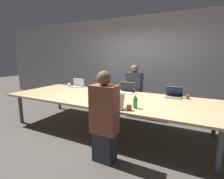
{
  "coord_description": "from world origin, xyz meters",
  "views": [
    {
      "loc": [
        1.76,
        -3.2,
        1.59
      ],
      "look_at": [
        0.04,
        0.1,
        0.88
      ],
      "focal_mm": 28.0,
      "sensor_mm": 36.0,
      "label": 1
    }
  ],
  "objects": [
    {
      "name": "ground_plane",
      "position": [
        0.0,
        0.0,
        0.0
      ],
      "size": [
        24.0,
        24.0,
        0.0
      ],
      "primitive_type": "plane",
      "color": "#4C4742"
    },
    {
      "name": "person_far_center",
      "position": [
        0.19,
        1.07,
        0.67
      ],
      "size": [
        0.4,
        0.24,
        1.38
      ],
      "color": "#2D2D38",
      "rests_on": "ground_plane"
    },
    {
      "name": "notebook",
      "position": [
        -0.28,
        -0.13,
        0.74
      ],
      "size": [
        0.24,
        0.22,
        0.02
      ],
      "rotation": [
        0.0,
        0.0,
        -0.35
      ],
      "color": "silver",
      "rests_on": "conference_table"
    },
    {
      "name": "person_near_midright",
      "position": [
        0.51,
        -1.06,
        0.67
      ],
      "size": [
        0.4,
        0.24,
        1.39
      ],
      "rotation": [
        0.0,
        0.0,
        3.14
      ],
      "color": "#2D2D38",
      "rests_on": "ground_plane"
    },
    {
      "name": "laptop_near_midright",
      "position": [
        0.52,
        -0.68,
        0.8
      ],
      "size": [
        0.33,
        0.26,
        0.26
      ],
      "rotation": [
        0.0,
        0.0,
        3.14
      ],
      "color": "gray",
      "rests_on": "conference_table"
    },
    {
      "name": "curtain_wall",
      "position": [
        0.0,
        2.11,
        1.4
      ],
      "size": [
        12.0,
        0.06,
        2.8
      ],
      "color": "#9999A3",
      "rests_on": "ground_plane"
    },
    {
      "name": "bottle_near_midright",
      "position": [
        0.8,
        -0.51,
        0.83
      ],
      "size": [
        0.07,
        0.07,
        0.22
      ],
      "color": "green",
      "rests_on": "conference_table"
    },
    {
      "name": "cup_far_left",
      "position": [
        -1.66,
        0.65,
        0.77
      ],
      "size": [
        0.09,
        0.09,
        0.09
      ],
      "color": "white",
      "rests_on": "conference_table"
    },
    {
      "name": "cup_far_right",
      "position": [
        1.53,
        0.59,
        0.77
      ],
      "size": [
        0.08,
        0.08,
        0.09
      ],
      "color": "brown",
      "rests_on": "conference_table"
    },
    {
      "name": "laptop_far_center",
      "position": [
        0.18,
        0.61,
        0.8
      ],
      "size": [
        0.36,
        0.25,
        0.25
      ],
      "color": "silver",
      "rests_on": "conference_table"
    },
    {
      "name": "laptop_far_right",
      "position": [
        1.26,
        0.6,
        0.8
      ],
      "size": [
        0.34,
        0.24,
        0.24
      ],
      "color": "gray",
      "rests_on": "conference_table"
    },
    {
      "name": "cup_near_midright",
      "position": [
        0.76,
        -0.67,
        0.78
      ],
      "size": [
        0.08,
        0.08,
        0.09
      ],
      "color": "brown",
      "rests_on": "conference_table"
    },
    {
      "name": "laptop_far_left",
      "position": [
        -1.37,
        0.69,
        0.8
      ],
      "size": [
        0.36,
        0.23,
        0.24
      ],
      "color": "#B7B7BC",
      "rests_on": "conference_table"
    },
    {
      "name": "conference_table",
      "position": [
        0.0,
        0.0,
        0.69
      ],
      "size": [
        4.47,
        1.64,
        0.73
      ],
      "color": "#D6B77F",
      "rests_on": "ground_plane"
    },
    {
      "name": "stapler",
      "position": [
        0.09,
        -0.19,
        0.76
      ],
      "size": [
        0.1,
        0.15,
        0.05
      ],
      "rotation": [
        0.0,
        0.0,
        0.42
      ],
      "color": "black",
      "rests_on": "conference_table"
    }
  ]
}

